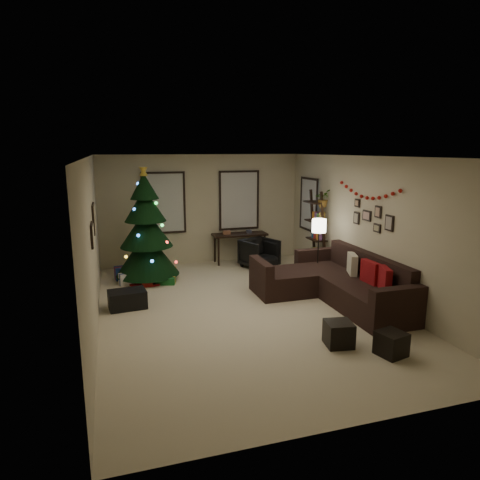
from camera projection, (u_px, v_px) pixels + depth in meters
name	position (u px, v px, depth m)	size (l,w,h in m)	color
floor	(244.00, 310.00, 7.70)	(7.00, 7.00, 0.00)	beige
ceiling	(245.00, 157.00, 7.14)	(7.00, 7.00, 0.00)	white
wall_back	(202.00, 209.00, 10.70)	(5.00, 5.00, 0.00)	#C0B492
wall_front	(354.00, 304.00, 4.15)	(5.00, 5.00, 0.00)	#C0B492
wall_left	(92.00, 245.00, 6.71)	(7.00, 7.00, 0.00)	#C0B492
wall_right	(370.00, 228.00, 8.14)	(7.00, 7.00, 0.00)	#C0B492
window_back_left	(164.00, 203.00, 10.36)	(1.05, 0.06, 1.50)	#728CB2
window_back_right	(239.00, 200.00, 10.90)	(1.05, 0.06, 1.50)	#728CB2
window_right_wall	(309.00, 204.00, 10.49)	(0.06, 0.90, 1.30)	#728CB2
christmas_tree	(146.00, 233.00, 9.26)	(1.37, 1.37, 2.55)	black
presents	(147.00, 277.00, 9.31)	(1.30, 0.89, 0.28)	gold
sofa	(335.00, 284.00, 8.18)	(2.06, 2.98, 0.91)	black
pillow_red_a	(385.00, 280.00, 7.32)	(0.11, 0.43, 0.43)	maroon
pillow_red_b	(370.00, 273.00, 7.72)	(0.12, 0.43, 0.43)	maroon
pillow_cream	(352.00, 265.00, 8.28)	(0.12, 0.43, 0.43)	#BDB599
ottoman_near	(339.00, 334.00, 6.26)	(0.38, 0.38, 0.36)	black
ottoman_far	(391.00, 344.00, 5.97)	(0.36, 0.36, 0.34)	black
desk	(240.00, 237.00, 10.84)	(1.37, 0.49, 0.74)	black
desk_chair	(259.00, 253.00, 10.38)	(0.69, 0.65, 0.71)	black
bookshelf	(317.00, 234.00, 9.80)	(0.30, 0.56, 1.92)	black
potted_plant	(323.00, 196.00, 9.45)	(0.45, 0.39, 0.50)	#4C4C4C
floor_lamp	(319.00, 230.00, 8.96)	(0.30, 0.30, 1.40)	black
art_map	(94.00, 218.00, 7.42)	(0.04, 0.60, 0.50)	black
art_abstract	(92.00, 235.00, 6.39)	(0.04, 0.45, 0.35)	black
gallery	(372.00, 217.00, 8.02)	(0.03, 1.25, 0.54)	black
garland	(367.00, 192.00, 8.06)	(0.08, 1.90, 0.30)	#A5140C
stocking_left	(196.00, 203.00, 10.67)	(0.20, 0.05, 0.36)	#990F0C
stocking_right	(209.00, 204.00, 10.76)	(0.20, 0.05, 0.36)	#990F0C
storage_bin	(127.00, 299.00, 7.75)	(0.65, 0.44, 0.33)	black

